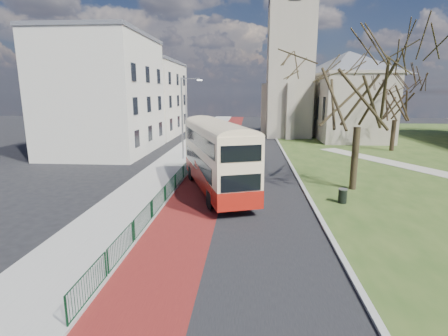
# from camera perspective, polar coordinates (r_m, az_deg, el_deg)

# --- Properties ---
(ground) EXTENTS (160.00, 160.00, 0.00)m
(ground) POSITION_cam_1_polar(r_m,az_deg,el_deg) (17.99, -3.21, -9.77)
(ground) COLOR black
(ground) RESTS_ON ground
(road_carriageway) EXTENTS (9.00, 120.00, 0.01)m
(road_carriageway) POSITION_cam_1_polar(r_m,az_deg,el_deg) (37.15, 3.05, 1.84)
(road_carriageway) COLOR black
(road_carriageway) RESTS_ON ground
(bus_lane) EXTENTS (3.40, 120.00, 0.01)m
(bus_lane) POSITION_cam_1_polar(r_m,az_deg,el_deg) (37.30, -1.10, 1.90)
(bus_lane) COLOR #591414
(bus_lane) RESTS_ON ground
(pavement_west) EXTENTS (4.00, 120.00, 0.12)m
(pavement_west) POSITION_cam_1_polar(r_m,az_deg,el_deg) (37.82, -6.85, 2.04)
(pavement_west) COLOR gray
(pavement_west) RESTS_ON ground
(kerb_west) EXTENTS (0.25, 120.00, 0.13)m
(kerb_west) POSITION_cam_1_polar(r_m,az_deg,el_deg) (37.49, -3.85, 2.02)
(kerb_west) COLOR #999993
(kerb_west) RESTS_ON ground
(kerb_east) EXTENTS (0.25, 80.00, 0.13)m
(kerb_east) POSITION_cam_1_polar(r_m,az_deg,el_deg) (39.29, 9.84, 2.34)
(kerb_east) COLOR #999993
(kerb_east) RESTS_ON ground
(pedestrian_railing) EXTENTS (0.07, 24.00, 1.12)m
(pedestrian_railing) POSITION_cam_1_polar(r_m,az_deg,el_deg) (22.05, -9.53, -4.19)
(pedestrian_railing) COLOR #0B341A
(pedestrian_railing) RESTS_ON ground
(gothic_church) EXTENTS (16.38, 18.00, 40.00)m
(gothic_church) POSITION_cam_1_polar(r_m,az_deg,el_deg) (55.86, 15.69, 18.45)
(gothic_church) COLOR gray
(gothic_church) RESTS_ON ground
(street_block_near) EXTENTS (10.30, 14.30, 13.00)m
(street_block_near) POSITION_cam_1_polar(r_m,az_deg,el_deg) (41.79, -18.99, 11.34)
(street_block_near) COLOR beige
(street_block_near) RESTS_ON ground
(street_block_far) EXTENTS (10.30, 16.30, 11.50)m
(street_block_far) POSITION_cam_1_polar(r_m,az_deg,el_deg) (56.89, -12.58, 11.04)
(street_block_far) COLOR beige
(street_block_far) RESTS_ON ground
(streetlamp) EXTENTS (2.13, 0.18, 8.00)m
(streetlamp) POSITION_cam_1_polar(r_m,az_deg,el_deg) (35.20, -6.61, 8.72)
(streetlamp) COLOR gray
(streetlamp) RESTS_ON pavement_west
(bus) EXTENTS (6.05, 11.46, 4.69)m
(bus) POSITION_cam_1_polar(r_m,az_deg,el_deg) (23.58, -1.21, 2.35)
(bus) COLOR #9B170E
(bus) RESTS_ON ground
(winter_tree_near) EXTENTS (9.73, 9.73, 11.25)m
(winter_tree_near) POSITION_cam_1_polar(r_m,az_deg,el_deg) (25.52, 21.53, 13.92)
(winter_tree_near) COLOR #322919
(winter_tree_near) RESTS_ON grass_green
(winter_tree_far) EXTENTS (7.86, 7.86, 9.17)m
(winter_tree_far) POSITION_cam_1_polar(r_m,az_deg,el_deg) (44.84, 26.41, 10.60)
(winter_tree_far) COLOR #302418
(winter_tree_far) RESTS_ON grass_green
(litter_bin) EXTENTS (0.57, 0.57, 0.90)m
(litter_bin) POSITION_cam_1_polar(r_m,az_deg,el_deg) (22.80, 18.80, -4.31)
(litter_bin) COLOR black
(litter_bin) RESTS_ON grass_green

